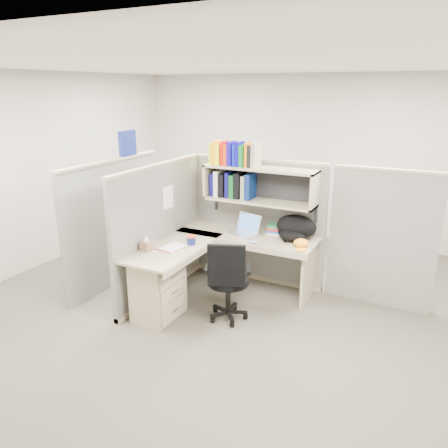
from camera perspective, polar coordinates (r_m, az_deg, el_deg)
The scene contains 14 objects.
ground at distance 5.25m, azimuth 0.30°, elevation -10.75°, with size 6.00×6.00×0.00m, color #38332B.
room_shell at distance 4.70m, azimuth 0.33°, elevation 6.93°, with size 6.00×6.00×6.00m.
cubicle at distance 5.43m, azimuth -1.01°, elevation 0.62°, with size 3.79×1.84×1.95m.
desk at distance 5.01m, azimuth -5.37°, elevation -6.65°, with size 1.74×1.75×0.73m.
laptop at distance 5.38m, azimuth 2.41°, elevation -0.09°, with size 0.36×0.36×0.26m, color silver, non-canonical shape.
backpack at distance 5.27m, azimuth 9.20°, elevation -0.52°, with size 0.49×0.38×0.29m, color black, non-canonical shape.
orange_cap at distance 5.06m, azimuth 10.04°, elevation -2.46°, with size 0.17×0.20×0.09m, color orange, non-canonical shape.
snack_canister at distance 5.08m, azimuth -4.32°, elevation -2.08°, with size 0.11×0.11×0.11m.
tissue_box at distance 4.94m, azimuth -10.12°, elevation -2.45°, with size 0.11×0.11×0.18m, color #8B664E, non-canonical shape.
mouse at distance 5.12m, azimuth 3.93°, elevation -2.35°, with size 0.10×0.07×0.04m, color #7C95B1.
paper_cup at distance 5.50m, azimuth 3.75°, elevation -0.59°, with size 0.07×0.07×0.09m, color white.
book_stack at distance 5.50m, azimuth 6.59°, elevation -0.59°, with size 0.17×0.23×0.11m, color gray, non-canonical shape.
loose_paper at distance 5.04m, azimuth -6.71°, elevation -2.97°, with size 0.22×0.29×0.00m, color white, non-canonical shape.
task_chair at distance 4.81m, azimuth 0.50°, elevation -8.98°, with size 0.55×0.51×0.95m.
Camera 1 is at (2.07, -4.14, 2.48)m, focal length 35.00 mm.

